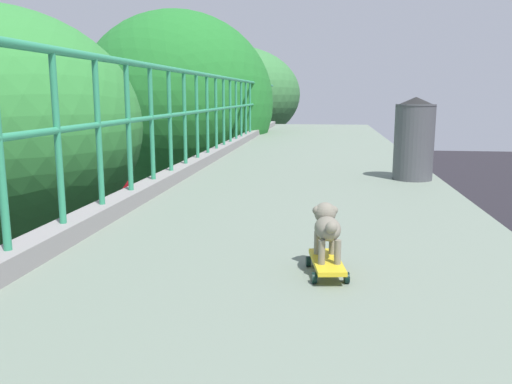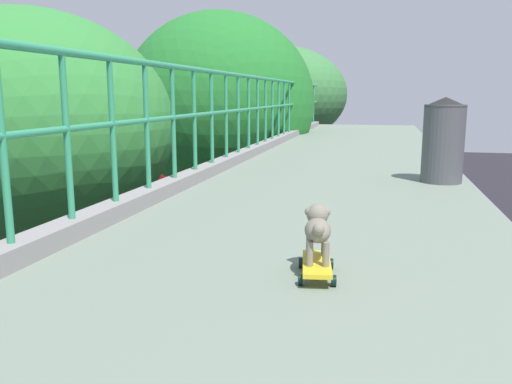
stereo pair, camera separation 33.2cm
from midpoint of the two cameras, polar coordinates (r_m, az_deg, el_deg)
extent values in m
cylinder|color=#309266|center=(3.64, -23.20, 5.28)|extent=(0.04, 0.04, 1.10)
cylinder|color=#309266|center=(4.17, -18.93, 6.13)|extent=(0.04, 0.04, 1.10)
cylinder|color=#309266|center=(4.73, -15.64, 6.75)|extent=(0.04, 0.04, 1.10)
cylinder|color=#309266|center=(5.29, -13.04, 7.23)|extent=(0.04, 0.04, 1.10)
cylinder|color=#309266|center=(5.87, -10.94, 7.61)|extent=(0.04, 0.04, 1.10)
cylinder|color=#309266|center=(6.45, -9.22, 7.91)|extent=(0.04, 0.04, 1.10)
cylinder|color=#309266|center=(7.04, -7.78, 8.15)|extent=(0.04, 0.04, 1.10)
cylinder|color=#309266|center=(7.63, -6.56, 8.36)|extent=(0.04, 0.04, 1.10)
cylinder|color=#309266|center=(8.22, -5.52, 8.53)|extent=(0.04, 0.04, 1.10)
cylinder|color=#309266|center=(8.82, -4.62, 8.67)|extent=(0.04, 0.04, 1.10)
cylinder|color=#309266|center=(9.41, -3.83, 8.80)|extent=(0.04, 0.04, 1.10)
cylinder|color=#309266|center=(10.01, -3.13, 8.91)|extent=(0.04, 0.04, 1.10)
cylinder|color=#309266|center=(10.61, -2.51, 9.00)|extent=(0.04, 0.04, 1.10)
cylinder|color=#309266|center=(11.22, -1.96, 9.09)|extent=(0.04, 0.04, 1.10)
cylinder|color=#309266|center=(11.82, -1.47, 9.16)|extent=(0.04, 0.04, 1.10)
cylinder|color=#309266|center=(12.42, -1.02, 9.23)|extent=(0.04, 0.04, 1.10)
cylinder|color=#309266|center=(13.03, -0.61, 9.29)|extent=(0.04, 0.04, 1.10)
cylinder|color=#309266|center=(13.63, -0.24, 9.35)|extent=(0.04, 0.04, 1.10)
cylinder|color=#309266|center=(14.24, 0.10, 9.40)|extent=(0.04, 0.04, 1.10)
cylinder|color=#309266|center=(14.84, 0.41, 9.44)|extent=(0.04, 0.04, 1.10)
cylinder|color=#309266|center=(15.45, 0.69, 9.48)|extent=(0.04, 0.04, 1.10)
cylinder|color=#309266|center=(16.06, 0.96, 9.52)|extent=(0.04, 0.04, 1.10)
cube|color=#B1BBB6|center=(13.40, -20.01, -15.68)|extent=(1.62, 4.46, 0.58)
cube|color=#1E232B|center=(13.04, -20.46, -13.61)|extent=(1.37, 2.31, 0.59)
cylinder|color=black|center=(14.37, -14.38, -14.39)|extent=(0.20, 0.63, 0.63)
cylinder|color=black|center=(14.99, -20.01, -13.65)|extent=(0.20, 0.63, 0.63)
cube|color=slate|center=(17.59, -24.78, -9.48)|extent=(1.87, 4.36, 0.72)
cube|color=#1E232B|center=(17.58, -24.52, -7.28)|extent=(1.71, 2.06, 0.55)
cylinder|color=black|center=(16.09, -24.72, -12.30)|extent=(0.23, 0.62, 0.62)
cylinder|color=black|center=(18.40, -19.94, -9.09)|extent=(0.23, 0.62, 0.62)
cylinder|color=black|center=(19.27, -24.71, -8.55)|extent=(0.23, 0.62, 0.62)
cube|color=#AD1218|center=(29.10, -11.75, 1.63)|extent=(2.47, 10.01, 3.25)
cube|color=black|center=(29.02, -11.79, 2.74)|extent=(2.49, 9.21, 0.70)
cylinder|color=black|center=(32.28, -7.63, 0.06)|extent=(0.28, 0.96, 0.96)
cylinder|color=black|center=(32.98, -11.61, 0.16)|extent=(0.28, 0.96, 0.96)
cylinder|color=black|center=(26.42, -11.16, -2.38)|extent=(0.28, 0.96, 0.96)
cylinder|color=black|center=(27.27, -15.90, -2.19)|extent=(0.28, 0.96, 0.96)
cylinder|color=brown|center=(8.59, -25.93, -17.50)|extent=(0.55, 0.55, 4.80)
cylinder|color=#503823|center=(14.43, -8.78, -5.43)|extent=(0.45, 0.45, 4.71)
ellipsoid|color=#23742B|center=(13.89, -9.21, 9.46)|extent=(4.93, 4.93, 4.63)
cylinder|color=brown|center=(23.17, -2.76, 0.76)|extent=(0.44, 0.44, 4.73)
ellipsoid|color=#3B7C3F|center=(22.83, -2.84, 10.49)|extent=(5.64, 5.64, 4.06)
cube|color=gold|center=(2.85, 4.37, -7.60)|extent=(0.21, 0.44, 0.02)
cylinder|color=black|center=(3.00, 5.73, -7.52)|extent=(0.03, 0.06, 0.06)
cylinder|color=black|center=(2.99, 2.51, -7.56)|extent=(0.03, 0.06, 0.06)
cylinder|color=black|center=(2.74, 6.37, -9.27)|extent=(0.03, 0.06, 0.06)
cylinder|color=black|center=(2.73, 2.84, -9.34)|extent=(0.03, 0.06, 0.06)
cylinder|color=gray|center=(2.93, 5.06, -5.52)|extent=(0.04, 0.04, 0.13)
cylinder|color=gray|center=(2.92, 3.44, -5.54)|extent=(0.04, 0.04, 0.13)
cylinder|color=gray|center=(2.76, 5.44, -6.55)|extent=(0.04, 0.04, 0.13)
cylinder|color=gray|center=(2.75, 3.71, -6.57)|extent=(0.04, 0.04, 0.13)
ellipsoid|color=gray|center=(2.81, 4.44, -4.02)|extent=(0.17, 0.26, 0.12)
sphere|color=gray|center=(2.90, 4.27, -2.32)|extent=(0.12, 0.12, 0.12)
ellipsoid|color=slate|center=(2.95, 4.18, -2.26)|extent=(0.05, 0.06, 0.04)
sphere|color=gray|center=(2.90, 5.16, -2.03)|extent=(0.05, 0.05, 0.05)
sphere|color=gray|center=(2.89, 3.39, -2.04)|extent=(0.05, 0.05, 0.05)
sphere|color=gray|center=(2.68, 4.69, -3.90)|extent=(0.06, 0.06, 0.06)
cylinder|color=#494A50|center=(6.17, 15.28, 5.22)|extent=(0.44, 0.44, 0.85)
cone|color=black|center=(6.15, 15.49, 9.45)|extent=(0.45, 0.45, 0.10)
camera|label=1|loc=(0.17, -92.86, -0.53)|focal=36.92mm
camera|label=2|loc=(0.17, 87.14, 0.53)|focal=36.92mm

